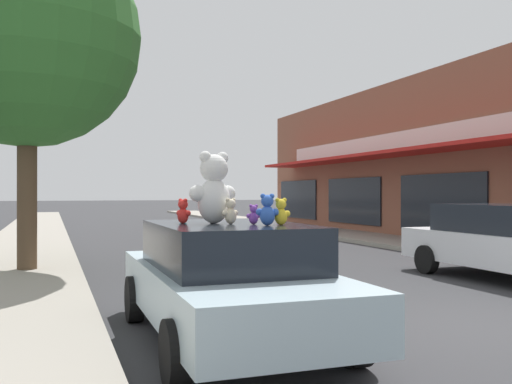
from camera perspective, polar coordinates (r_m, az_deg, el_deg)
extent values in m
plane|color=#333335|center=(8.07, 21.74, -12.55)|extent=(260.00, 260.00, 0.00)
cube|color=red|center=(19.88, 16.06, 4.03)|extent=(1.70, 24.92, 0.12)
cube|color=silver|center=(20.41, 17.89, 5.47)|extent=(0.08, 23.73, 0.70)
cube|color=black|center=(20.32, 17.91, -1.06)|extent=(0.06, 4.51, 2.00)
cube|color=black|center=(25.27, 9.65, -0.87)|extent=(0.06, 4.51, 2.00)
cube|color=black|center=(30.58, 4.17, -0.74)|extent=(0.06, 4.51, 2.00)
cube|color=#ADC6D1|center=(6.80, -2.84, -9.84)|extent=(1.87, 4.47, 0.56)
cube|color=black|center=(6.73, -2.84, -5.34)|extent=(1.64, 2.46, 0.51)
cylinder|color=black|center=(8.00, -12.07, -10.41)|extent=(0.20, 0.62, 0.62)
cylinder|color=black|center=(8.42, 0.41, -9.89)|extent=(0.20, 0.62, 0.62)
cylinder|color=black|center=(5.34, -8.09, -15.67)|extent=(0.20, 0.62, 0.62)
cylinder|color=black|center=(5.95, 9.78, -14.03)|extent=(0.20, 0.62, 0.62)
ellipsoid|color=white|center=(6.75, -4.22, -0.92)|extent=(0.48, 0.44, 0.53)
sphere|color=white|center=(6.75, -4.22, 2.37)|extent=(0.41, 0.41, 0.33)
sphere|color=white|center=(6.83, -3.37, 3.44)|extent=(0.17, 0.17, 0.14)
sphere|color=white|center=(6.70, -5.09, 3.51)|extent=(0.17, 0.17, 0.14)
sphere|color=white|center=(6.87, -4.85, 2.16)|extent=(0.16, 0.16, 0.13)
sphere|color=white|center=(6.89, -2.87, -0.14)|extent=(0.24, 0.24, 0.19)
sphere|color=white|center=(6.66, -5.90, -0.14)|extent=(0.24, 0.24, 0.19)
ellipsoid|color=black|center=(7.02, -4.31, -2.39)|extent=(0.12, 0.11, 0.16)
sphere|color=black|center=(7.01, -4.31, -1.45)|extent=(0.10, 0.10, 0.10)
sphere|color=black|center=(7.02, -4.02, -1.13)|extent=(0.04, 0.04, 0.04)
sphere|color=black|center=(7.01, -4.59, -1.14)|extent=(0.04, 0.04, 0.04)
sphere|color=#3A3A3D|center=(7.06, -4.38, -1.49)|extent=(0.04, 0.04, 0.04)
sphere|color=black|center=(7.04, -3.82, -2.16)|extent=(0.06, 0.06, 0.06)
sphere|color=black|center=(7.01, -4.82, -2.17)|extent=(0.06, 0.06, 0.06)
ellipsoid|color=red|center=(6.73, -7.32, -2.38)|extent=(0.17, 0.18, 0.18)
sphere|color=red|center=(6.73, -7.32, -1.23)|extent=(0.16, 0.16, 0.12)
sphere|color=red|center=(6.70, -7.07, -0.85)|extent=(0.07, 0.07, 0.05)
sphere|color=red|center=(6.76, -7.56, -0.85)|extent=(0.07, 0.07, 0.05)
sphere|color=#FF4741|center=(6.76, -7.02, -1.29)|extent=(0.06, 0.06, 0.04)
sphere|color=red|center=(6.69, -6.82, -2.12)|extent=(0.09, 0.09, 0.07)
sphere|color=red|center=(6.79, -7.69, -2.09)|extent=(0.09, 0.09, 0.07)
ellipsoid|color=purple|center=(6.53, -0.25, -2.63)|extent=(0.11, 0.10, 0.14)
sphere|color=purple|center=(6.52, -0.25, -1.71)|extent=(0.09, 0.09, 0.09)
sphere|color=purple|center=(6.53, 0.02, -1.40)|extent=(0.04, 0.04, 0.04)
sphere|color=purple|center=(6.51, -0.52, -1.40)|extent=(0.04, 0.04, 0.04)
sphere|color=#BA67ED|center=(6.56, -0.35, -1.75)|extent=(0.04, 0.04, 0.03)
sphere|color=purple|center=(6.55, 0.21, -2.40)|extent=(0.05, 0.05, 0.05)
sphere|color=purple|center=(6.52, -0.75, -2.41)|extent=(0.05, 0.05, 0.05)
ellipsoid|color=beige|center=(6.59, -2.55, -2.41)|extent=(0.18, 0.17, 0.19)
sphere|color=beige|center=(6.59, -2.55, -1.20)|extent=(0.15, 0.15, 0.12)
sphere|color=beige|center=(6.61, -2.26, -0.79)|extent=(0.06, 0.06, 0.05)
sphere|color=beige|center=(6.56, -2.84, -0.80)|extent=(0.06, 0.06, 0.05)
sphere|color=white|center=(6.63, -2.82, -1.26)|extent=(0.06, 0.06, 0.05)
sphere|color=beige|center=(6.65, -2.09, -2.10)|extent=(0.09, 0.09, 0.07)
sphere|color=beige|center=(6.55, -3.13, -2.13)|extent=(0.09, 0.09, 0.07)
ellipsoid|color=yellow|center=(6.38, 2.51, -2.48)|extent=(0.15, 0.14, 0.19)
sphere|color=yellow|center=(6.38, 2.51, -1.23)|extent=(0.13, 0.13, 0.12)
sphere|color=yellow|center=(6.39, 2.88, -0.81)|extent=(0.05, 0.05, 0.05)
sphere|color=yellow|center=(6.36, 2.14, -0.81)|extent=(0.05, 0.05, 0.05)
sphere|color=#FFFF4D|center=(6.43, 2.38, -1.28)|extent=(0.05, 0.05, 0.05)
sphere|color=yellow|center=(6.41, 3.13, -2.17)|extent=(0.07, 0.07, 0.07)
sphere|color=yellow|center=(6.37, 1.83, -2.19)|extent=(0.07, 0.07, 0.07)
ellipsoid|color=teal|center=(7.11, -7.31, -2.35)|extent=(0.16, 0.16, 0.16)
sphere|color=teal|center=(7.11, -7.31, -1.41)|extent=(0.14, 0.14, 0.10)
sphere|color=teal|center=(7.14, -7.14, -1.09)|extent=(0.06, 0.06, 0.04)
sphere|color=teal|center=(7.08, -7.48, -1.10)|extent=(0.06, 0.06, 0.04)
sphere|color=#47CDC6|center=(7.13, -7.59, -1.45)|extent=(0.05, 0.05, 0.04)
sphere|color=teal|center=(7.17, -7.08, -2.11)|extent=(0.08, 0.08, 0.06)
sphere|color=teal|center=(7.06, -7.67, -2.14)|extent=(0.08, 0.08, 0.06)
ellipsoid|color=blue|center=(6.31, 1.14, -2.37)|extent=(0.21, 0.19, 0.22)
sphere|color=blue|center=(6.30, 1.14, -0.90)|extent=(0.18, 0.18, 0.14)
sphere|color=blue|center=(6.30, 1.59, -0.41)|extent=(0.07, 0.07, 0.06)
sphere|color=blue|center=(6.30, 0.69, -0.41)|extent=(0.07, 0.07, 0.06)
sphere|color=#548DFF|center=(6.36, 1.14, -0.97)|extent=(0.07, 0.07, 0.05)
sphere|color=blue|center=(6.32, 1.94, -2.02)|extent=(0.10, 0.10, 0.08)
sphere|color=blue|center=(6.32, 0.34, -2.02)|extent=(0.10, 0.10, 0.08)
cylinder|color=black|center=(12.90, 16.69, -6.47)|extent=(0.20, 0.62, 0.62)
cylinder|color=black|center=(14.07, 22.80, -5.94)|extent=(0.20, 0.62, 0.62)
cylinder|color=brown|center=(13.00, -21.92, -0.72)|extent=(0.40, 0.40, 2.93)
sphere|color=#33702D|center=(13.42, -21.91, 14.37)|extent=(4.77, 4.77, 4.77)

